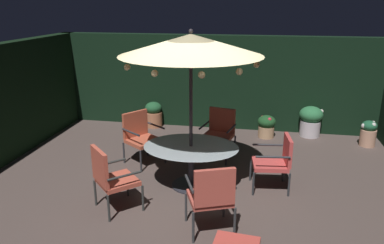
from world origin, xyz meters
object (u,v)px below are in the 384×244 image
(patio_chair_southeast, at_px, (276,159))
(potted_plant_right_far, at_px, (311,120))
(patio_chair_north, at_px, (141,134))
(patio_chair_east, at_px, (212,194))
(potted_plant_back_right, at_px, (154,114))
(patio_dining_table, at_px, (191,154))
(patio_umbrella, at_px, (191,45))
(patio_chair_northeast, at_px, (110,176))
(potted_plant_left_far, at_px, (368,133))
(patio_chair_south, at_px, (219,130))
(potted_plant_right_near, at_px, (266,126))

(patio_chair_southeast, height_order, potted_plant_right_far, patio_chair_southeast)
(patio_chair_north, xyz_separation_m, patio_chair_east, (1.71, -2.20, 0.03))
(potted_plant_back_right, bearing_deg, patio_dining_table, -63.13)
(patio_umbrella, bearing_deg, patio_chair_north, 144.06)
(potted_plant_back_right, bearing_deg, patio_chair_north, -80.30)
(patio_chair_northeast, distance_m, potted_plant_back_right, 4.11)
(potted_plant_left_far, distance_m, potted_plant_back_right, 5.09)
(patio_chair_southeast, bearing_deg, patio_chair_east, -120.62)
(patio_chair_northeast, distance_m, potted_plant_left_far, 5.83)
(patio_chair_north, height_order, potted_plant_right_far, patio_chair_north)
(patio_chair_southeast, relative_size, potted_plant_left_far, 1.63)
(patio_chair_south, bearing_deg, patio_dining_table, -103.03)
(patio_chair_south, bearing_deg, patio_umbrella, -103.03)
(patio_dining_table, xyz_separation_m, potted_plant_right_far, (2.32, 3.05, -0.20))
(patio_dining_table, distance_m, patio_chair_north, 1.45)
(patio_umbrella, height_order, patio_chair_northeast, patio_umbrella)
(patio_chair_south, bearing_deg, patio_chair_east, -85.65)
(patio_chair_northeast, height_order, patio_chair_southeast, patio_chair_northeast)
(patio_chair_north, relative_size, potted_plant_left_far, 1.74)
(patio_dining_table, bearing_deg, patio_chair_south, 76.97)
(patio_dining_table, height_order, potted_plant_right_far, patio_dining_table)
(patio_umbrella, xyz_separation_m, patio_chair_north, (-1.17, 0.85, -1.85))
(patio_chair_north, xyz_separation_m, potted_plant_right_near, (2.47, 1.92, -0.29))
(patio_chair_south, bearing_deg, potted_plant_left_far, 20.54)
(patio_dining_table, bearing_deg, patio_chair_east, -68.25)
(potted_plant_right_far, bearing_deg, patio_umbrella, -127.27)
(patio_chair_southeast, height_order, potted_plant_back_right, patio_chair_southeast)
(patio_chair_east, bearing_deg, potted_plant_right_near, 79.56)
(patio_chair_east, bearing_deg, patio_umbrella, 111.75)
(patio_umbrella, height_order, patio_chair_south, patio_umbrella)
(patio_dining_table, height_order, patio_chair_southeast, patio_chair_southeast)
(patio_chair_southeast, height_order, potted_plant_right_near, patio_chair_southeast)
(patio_dining_table, relative_size, patio_umbrella, 0.61)
(potted_plant_right_near, bearing_deg, potted_plant_back_right, 174.01)
(patio_chair_east, distance_m, patio_chair_southeast, 1.77)
(patio_chair_northeast, relative_size, potted_plant_back_right, 1.61)
(potted_plant_left_far, relative_size, potted_plant_right_near, 1.09)
(patio_chair_north, height_order, patio_chair_east, patio_chair_east)
(potted_plant_right_near, distance_m, potted_plant_back_right, 2.86)
(patio_dining_table, relative_size, patio_chair_north, 1.60)
(patio_chair_southeast, bearing_deg, potted_plant_right_far, 72.86)
(patio_chair_northeast, height_order, patio_chair_south, patio_chair_northeast)
(potted_plant_right_near, bearing_deg, patio_chair_northeast, -121.76)
(patio_chair_north, xyz_separation_m, potted_plant_right_far, (3.50, 2.20, -0.19))
(patio_chair_northeast, distance_m, patio_chair_east, 1.61)
(patio_umbrella, relative_size, patio_chair_north, 2.64)
(patio_dining_table, relative_size, patio_chair_south, 1.63)
(patio_dining_table, bearing_deg, potted_plant_right_far, 52.73)
(patio_chair_north, height_order, potted_plant_back_right, patio_chair_north)
(patio_dining_table, xyz_separation_m, patio_chair_southeast, (1.43, 0.17, -0.05))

